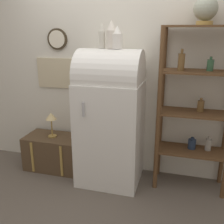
{
  "coord_description": "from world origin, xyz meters",
  "views": [
    {
      "loc": [
        0.79,
        -2.54,
        1.79
      ],
      "look_at": [
        0.02,
        0.24,
        0.87
      ],
      "focal_mm": 42.0,
      "sensor_mm": 36.0,
      "label": 1
    }
  ],
  "objects_px": {
    "desk_lamp": "(51,118)",
    "suitcase_trunk": "(55,152)",
    "globe": "(206,9)",
    "vase_right": "(117,38)",
    "vase_left": "(102,36)",
    "vase_center": "(111,35)",
    "refrigerator": "(110,116)"
  },
  "relations": [
    {
      "from": "desk_lamp",
      "to": "vase_center",
      "type": "bearing_deg",
      "value": -3.5
    },
    {
      "from": "refrigerator",
      "to": "desk_lamp",
      "type": "bearing_deg",
      "value": 175.65
    },
    {
      "from": "vase_left",
      "to": "vase_center",
      "type": "distance_m",
      "value": 0.11
    },
    {
      "from": "vase_right",
      "to": "desk_lamp",
      "type": "relative_size",
      "value": 0.72
    },
    {
      "from": "desk_lamp",
      "to": "suitcase_trunk",
      "type": "bearing_deg",
      "value": 22.41
    },
    {
      "from": "suitcase_trunk",
      "to": "vase_left",
      "type": "relative_size",
      "value": 2.7
    },
    {
      "from": "vase_right",
      "to": "globe",
      "type": "bearing_deg",
      "value": 9.07
    },
    {
      "from": "refrigerator",
      "to": "vase_right",
      "type": "xyz_separation_m",
      "value": [
        0.08,
        -0.0,
        0.87
      ]
    },
    {
      "from": "vase_left",
      "to": "vase_center",
      "type": "relative_size",
      "value": 0.94
    },
    {
      "from": "vase_left",
      "to": "desk_lamp",
      "type": "xyz_separation_m",
      "value": [
        -0.71,
        0.05,
        -1.02
      ]
    },
    {
      "from": "suitcase_trunk",
      "to": "vase_right",
      "type": "height_order",
      "value": "vase_right"
    },
    {
      "from": "globe",
      "to": "suitcase_trunk",
      "type": "bearing_deg",
      "value": -177.65
    },
    {
      "from": "globe",
      "to": "vase_left",
      "type": "xyz_separation_m",
      "value": [
        -1.04,
        -0.13,
        -0.26
      ]
    },
    {
      "from": "vase_left",
      "to": "vase_center",
      "type": "xyz_separation_m",
      "value": [
        0.11,
        0.0,
        0.01
      ]
    },
    {
      "from": "desk_lamp",
      "to": "vase_right",
      "type": "bearing_deg",
      "value": -4.05
    },
    {
      "from": "globe",
      "to": "vase_right",
      "type": "height_order",
      "value": "globe"
    },
    {
      "from": "refrigerator",
      "to": "suitcase_trunk",
      "type": "height_order",
      "value": "refrigerator"
    },
    {
      "from": "vase_left",
      "to": "vase_center",
      "type": "bearing_deg",
      "value": 1.94
    },
    {
      "from": "globe",
      "to": "desk_lamp",
      "type": "distance_m",
      "value": 2.16
    },
    {
      "from": "globe",
      "to": "vase_center",
      "type": "bearing_deg",
      "value": -172.34
    },
    {
      "from": "vase_left",
      "to": "globe",
      "type": "bearing_deg",
      "value": 7.08
    },
    {
      "from": "globe",
      "to": "vase_right",
      "type": "xyz_separation_m",
      "value": [
        -0.87,
        -0.14,
        -0.28
      ]
    },
    {
      "from": "vase_center",
      "to": "vase_right",
      "type": "bearing_deg",
      "value": -10.66
    },
    {
      "from": "suitcase_trunk",
      "to": "globe",
      "type": "xyz_separation_m",
      "value": [
        1.74,
        0.07,
        1.75
      ]
    },
    {
      "from": "vase_right",
      "to": "desk_lamp",
      "type": "distance_m",
      "value": 1.33
    },
    {
      "from": "vase_center",
      "to": "refrigerator",
      "type": "bearing_deg",
      "value": -133.72
    },
    {
      "from": "vase_left",
      "to": "refrigerator",
      "type": "bearing_deg",
      "value": -4.62
    },
    {
      "from": "globe",
      "to": "desk_lamp",
      "type": "height_order",
      "value": "globe"
    },
    {
      "from": "vase_center",
      "to": "vase_right",
      "type": "relative_size",
      "value": 1.23
    },
    {
      "from": "refrigerator",
      "to": "globe",
      "type": "bearing_deg",
      "value": 8.26
    },
    {
      "from": "vase_center",
      "to": "desk_lamp",
      "type": "height_order",
      "value": "vase_center"
    },
    {
      "from": "refrigerator",
      "to": "globe",
      "type": "height_order",
      "value": "globe"
    }
  ]
}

